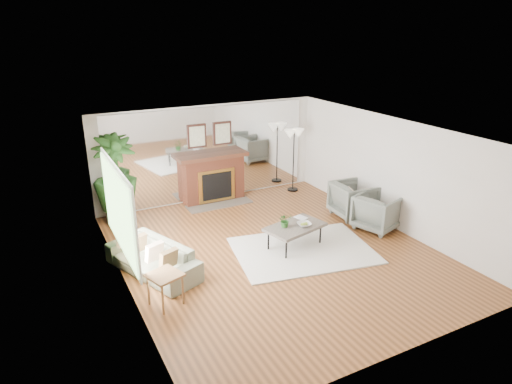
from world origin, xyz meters
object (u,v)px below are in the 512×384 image
sofa (153,258)px  coffee_table (295,227)px  side_table (165,279)px  floor_lamp (294,139)px  armchair_front (377,212)px  potted_ficus (115,177)px  armchair_back (353,199)px  fireplace (214,177)px

sofa → coffee_table: bearing=61.4°
sofa → side_table: (-0.10, -1.14, 0.19)m
sofa → floor_lamp: floor_lamp is taller
coffee_table → side_table: (-3.00, -0.78, 0.03)m
sofa → armchair_front: (5.05, -0.43, 0.12)m
potted_ficus → floor_lamp: (4.77, -0.10, 0.38)m
coffee_table → armchair_back: (2.14, 0.78, -0.03)m
fireplace → potted_ficus: size_ratio=0.99×
sofa → armchair_front: bearing=63.6°
armchair_front → floor_lamp: floor_lamp is taller
sofa → fireplace: bearing=118.3°
side_table → floor_lamp: (4.82, 3.78, 1.01)m
sofa → floor_lamp: (4.72, 2.64, 1.19)m
fireplace → potted_ficus: (-2.50, -0.16, 0.44)m
side_table → potted_ficus: (0.04, 3.88, 0.62)m
armchair_back → armchair_front: 0.85m
fireplace → coffee_table: (0.46, -3.26, -0.21)m
fireplace → sofa: size_ratio=1.03×
armchair_front → sofa: bearing=67.3°
armchair_back → armchair_front: armchair_back is taller
side_table → armchair_front: bearing=7.9°
coffee_table → floor_lamp: floor_lamp is taller
fireplace → armchair_back: (2.60, -2.49, -0.23)m
fireplace → sofa: 3.81m
fireplace → armchair_front: fireplace is taller
floor_lamp → potted_ficus: bearing=178.8°
floor_lamp → side_table: bearing=-141.9°
armchair_back → fireplace: bearing=51.0°
sofa → armchair_back: bearing=73.2°
potted_ficus → armchair_front: bearing=-31.9°
armchair_back → floor_lamp: floor_lamp is taller
armchair_back → potted_ficus: size_ratio=0.45×
armchair_back → side_table: armchair_back is taller
armchair_back → armchair_front: (0.00, -0.85, -0.02)m
armchair_front → potted_ficus: (-5.10, 3.17, 0.69)m
potted_ficus → sofa: bearing=-88.9°
armchair_front → side_table: bearing=80.0°
armchair_front → side_table: armchair_front is taller
floor_lamp → fireplace: bearing=173.4°
fireplace → armchair_front: (2.60, -3.33, -0.25)m
sofa → floor_lamp: size_ratio=1.15×
armchair_back → potted_ficus: potted_ficus is taller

